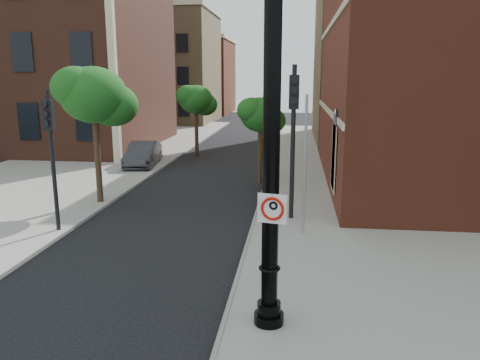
# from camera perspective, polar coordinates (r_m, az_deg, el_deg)

# --- Properties ---
(ground) EXTENTS (120.00, 120.00, 0.00)m
(ground) POSITION_cam_1_polar(r_m,az_deg,el_deg) (11.16, -12.33, -14.98)
(ground) COLOR black
(ground) RESTS_ON ground
(sidewalk_right) EXTENTS (8.00, 60.00, 0.12)m
(sidewalk_right) POSITION_cam_1_polar(r_m,az_deg,el_deg) (20.14, 13.91, -2.40)
(sidewalk_right) COLOR gray
(sidewalk_right) RESTS_ON ground
(sidewalk_left) EXTENTS (10.00, 50.00, 0.12)m
(sidewalk_left) POSITION_cam_1_polar(r_m,az_deg,el_deg) (30.44, -17.43, 2.36)
(sidewalk_left) COLOR gray
(sidewalk_left) RESTS_ON ground
(curb_edge) EXTENTS (0.10, 60.00, 0.14)m
(curb_edge) POSITION_cam_1_polar(r_m,az_deg,el_deg) (20.02, 2.62, -2.09)
(curb_edge) COLOR gray
(curb_edge) RESTS_ON ground
(victorian_building) EXTENTS (18.60, 14.60, 17.95)m
(victorian_building) POSITION_cam_1_polar(r_m,az_deg,el_deg) (38.73, -24.47, 16.79)
(victorian_building) COLOR brown
(victorian_building) RESTS_ON ground
(bg_building_tan_a) EXTENTS (12.00, 12.00, 12.00)m
(bg_building_tan_a) POSITION_cam_1_polar(r_m,az_deg,el_deg) (55.52, -9.60, 13.21)
(bg_building_tan_a) COLOR #927650
(bg_building_tan_a) RESTS_ON ground
(bg_building_red) EXTENTS (12.00, 12.00, 10.00)m
(bg_building_red) POSITION_cam_1_polar(r_m,az_deg,el_deg) (69.07, -6.26, 12.29)
(bg_building_red) COLOR maroon
(bg_building_red) RESTS_ON ground
(bg_building_tan_b) EXTENTS (22.00, 14.00, 14.00)m
(bg_building_tan_b) POSITION_cam_1_polar(r_m,az_deg,el_deg) (41.33, 25.28, 13.94)
(bg_building_tan_b) COLOR #927650
(bg_building_tan_b) RESTS_ON ground
(lamppost) EXTENTS (0.62, 0.62, 7.33)m
(lamppost) POSITION_cam_1_polar(r_m,az_deg,el_deg) (8.99, 3.80, 1.50)
(lamppost) COLOR black
(lamppost) RESTS_ON ground
(no_parking_sign) EXTENTS (0.57, 0.17, 0.59)m
(no_parking_sign) POSITION_cam_1_polar(r_m,az_deg,el_deg) (8.99, 3.96, -3.47)
(no_parking_sign) COLOR white
(no_parking_sign) RESTS_ON ground
(parked_car) EXTENTS (2.02, 4.50, 1.43)m
(parked_car) POSITION_cam_1_polar(r_m,az_deg,el_deg) (27.66, -11.72, 3.08)
(parked_car) COLOR #2B2B2F
(parked_car) RESTS_ON ground
(traffic_signal_left) EXTENTS (0.32, 0.40, 4.70)m
(traffic_signal_left) POSITION_cam_1_polar(r_m,az_deg,el_deg) (16.13, -22.10, 4.69)
(traffic_signal_left) COLOR black
(traffic_signal_left) RESTS_ON ground
(traffic_signal_right) EXTENTS (0.35, 0.45, 5.51)m
(traffic_signal_right) POSITION_cam_1_polar(r_m,az_deg,el_deg) (16.34, 6.53, 7.53)
(traffic_signal_right) COLOR black
(traffic_signal_right) RESTS_ON ground
(utility_pole) EXTENTS (0.09, 0.09, 4.58)m
(utility_pole) POSITION_cam_1_polar(r_m,az_deg,el_deg) (14.92, 7.90, 1.50)
(utility_pole) COLOR #999999
(utility_pole) RESTS_ON ground
(street_tree_a) EXTENTS (3.06, 2.76, 5.51)m
(street_tree_a) POSITION_cam_1_polar(r_m,az_deg,el_deg) (19.37, -17.26, 9.70)
(street_tree_a) COLOR #302113
(street_tree_a) RESTS_ON ground
(street_tree_b) EXTENTS (2.55, 2.31, 4.60)m
(street_tree_b) POSITION_cam_1_polar(r_m,az_deg,el_deg) (30.54, -5.33, 9.64)
(street_tree_b) COLOR #302113
(street_tree_b) RESTS_ON ground
(street_tree_c) EXTENTS (2.31, 2.09, 4.16)m
(street_tree_c) POSITION_cam_1_polar(r_m,az_deg,el_deg) (22.56, 2.59, 7.81)
(street_tree_c) COLOR #302113
(street_tree_c) RESTS_ON ground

